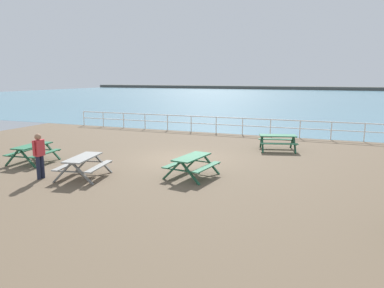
% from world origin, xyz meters
% --- Properties ---
extents(ground_plane, '(30.00, 24.00, 0.20)m').
position_xyz_m(ground_plane, '(0.00, 0.00, -0.10)').
color(ground_plane, brown).
extents(sea_band, '(142.00, 90.00, 0.01)m').
position_xyz_m(sea_band, '(0.00, 52.75, 0.00)').
color(sea_band, teal).
rests_on(sea_band, ground).
extents(distant_shoreline, '(142.00, 6.00, 1.80)m').
position_xyz_m(distant_shoreline, '(0.00, 95.75, 0.00)').
color(distant_shoreline, '#4C4C47').
rests_on(distant_shoreline, ground).
extents(seaward_railing, '(23.07, 0.07, 1.08)m').
position_xyz_m(seaward_railing, '(0.00, 7.75, 0.74)').
color(seaward_railing, white).
rests_on(seaward_railing, ground).
extents(picnic_table_near_left, '(1.69, 1.93, 0.80)m').
position_xyz_m(picnic_table_near_left, '(-5.81, -2.93, 0.58)').
color(picnic_table_near_left, '#286B47').
rests_on(picnic_table_near_left, ground).
extents(picnic_table_near_right, '(2.13, 1.92, 0.80)m').
position_xyz_m(picnic_table_near_right, '(3.66, 3.55, 0.58)').
color(picnic_table_near_right, '#286B47').
rests_on(picnic_table_near_right, ground).
extents(picnic_table_mid_centre, '(1.77, 2.00, 0.80)m').
position_xyz_m(picnic_table_mid_centre, '(1.37, -2.50, 0.58)').
color(picnic_table_mid_centre, '#286B47').
rests_on(picnic_table_mid_centre, ground).
extents(picnic_table_far_left, '(1.80, 2.03, 0.80)m').
position_xyz_m(picnic_table_far_left, '(-2.31, -4.02, 0.58)').
color(picnic_table_far_left, gray).
rests_on(picnic_table_far_left, ground).
extents(visitor, '(0.24, 0.53, 1.66)m').
position_xyz_m(visitor, '(-3.66, -4.72, 0.95)').
color(visitor, '#1E2338').
rests_on(visitor, ground).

